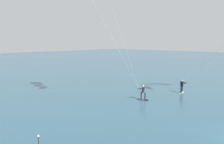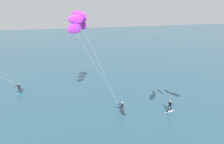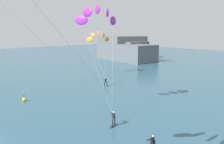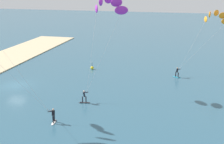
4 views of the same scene
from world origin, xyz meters
TOP-DOWN VIEW (x-y plane):
  - ground_plane at (0.00, 0.00)m, footprint 240.00×240.00m
  - kitesurfer_nearshore at (-0.65, 14.18)m, footprint 7.00×5.49m
  - kitesurfer_far_out at (-18.85, 29.07)m, footprint 11.79×9.26m
  - marker_buoy at (-11.12, 8.56)m, footprint 0.56×0.56m

SIDE VIEW (x-z plane):
  - ground_plane at x=0.00m, z-range 0.00..0.00m
  - marker_buoy at x=-11.12m, z-range -0.39..0.99m
  - kitesurfer_far_out at x=-18.85m, z-range 3.52..13.68m
  - kitesurfer_nearshore at x=-0.65m, z-range 4.96..18.26m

